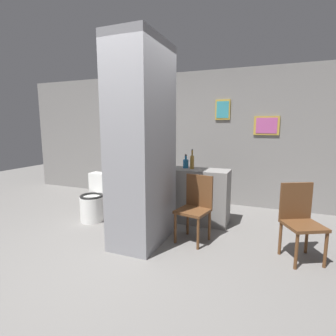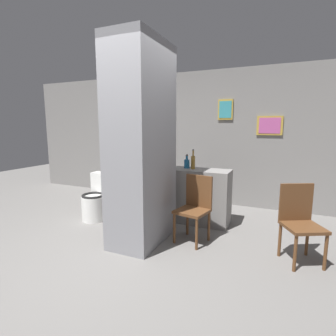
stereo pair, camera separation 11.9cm
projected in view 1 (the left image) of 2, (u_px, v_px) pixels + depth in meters
name	position (u px, v px, depth m)	size (l,w,h in m)	color
ground_plane	(121.00, 255.00, 3.17)	(14.00, 14.00, 0.00)	slate
wall_back	(188.00, 138.00, 5.37)	(8.00, 0.09, 2.60)	gray
pillar_center	(142.00, 145.00, 3.39)	(0.61, 0.98, 2.60)	gray
counter_shelf	(194.00, 195.00, 4.24)	(1.12, 0.44, 0.87)	gray
toilet	(95.00, 201.00, 4.33)	(0.39, 0.55, 0.76)	white
chair_near_pillar	(195.00, 205.00, 3.53)	(0.46, 0.46, 0.89)	brown
chair_by_doorway	(300.00, 218.00, 3.04)	(0.53, 0.53, 0.89)	brown
bicycle	(143.00, 196.00, 4.49)	(1.74, 0.42, 0.72)	black
bottle_tall	(192.00, 162.00, 4.17)	(0.06, 0.06, 0.32)	olive
bottle_short	(186.00, 163.00, 4.25)	(0.09, 0.09, 0.23)	#19598C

